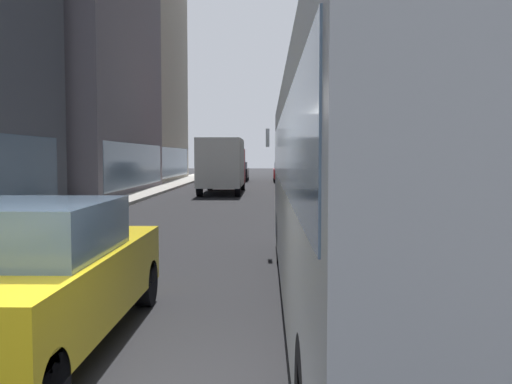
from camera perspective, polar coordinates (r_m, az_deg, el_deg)
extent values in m
plane|color=#232326|center=(39.39, -0.83, 0.55)|extent=(120.00, 120.00, 0.00)
cube|color=#ADA89E|center=(39.99, -9.02, 0.66)|extent=(2.40, 110.00, 0.15)
cube|color=#9E9991|center=(39.61, 7.44, 0.64)|extent=(2.40, 110.00, 0.15)
cube|color=slate|center=(32.71, -11.82, 2.66)|extent=(0.08, 13.51, 2.40)
cube|color=#B2A893|center=(50.84, -14.50, 14.92)|extent=(11.00, 15.35, 24.36)
cube|color=slate|center=(48.66, -8.07, 2.98)|extent=(0.08, 13.81, 2.40)
cube|color=slate|center=(30.49, 10.17, 2.61)|extent=(0.08, 21.59, 2.40)
cube|color=#4C515B|center=(54.75, 12.55, 12.93)|extent=(10.27, 18.42, 22.12)
cube|color=slate|center=(53.25, 6.99, 3.04)|extent=(0.08, 16.58, 2.40)
cube|color=#999EA3|center=(7.69, 12.11, 0.43)|extent=(2.55, 11.50, 2.75)
cube|color=slate|center=(7.68, 12.16, 4.12)|extent=(2.57, 11.04, 0.90)
cube|color=black|center=(13.41, 7.40, -3.03)|extent=(2.55, 0.16, 0.44)
cylinder|color=black|center=(11.20, 2.86, -4.56)|extent=(0.30, 1.00, 1.00)
cylinder|color=black|center=(11.49, 14.18, -4.46)|extent=(0.30, 1.00, 1.00)
cube|color=silver|center=(12.69, 1.17, 5.45)|extent=(0.08, 0.24, 0.40)
cube|color=black|center=(47.93, -1.92, 1.92)|extent=(1.89, 4.39, 0.75)
cube|color=slate|center=(47.69, -1.94, 2.69)|extent=(1.74, 1.98, 0.55)
cylinder|color=black|center=(49.77, -2.77, 1.55)|extent=(0.22, 0.64, 0.64)
cylinder|color=black|center=(49.68, -0.85, 1.55)|extent=(0.22, 0.64, 0.64)
cylinder|color=black|center=(46.22, -3.07, 1.39)|extent=(0.22, 0.64, 0.64)
cylinder|color=black|center=(46.13, -1.00, 1.39)|extent=(0.22, 0.64, 0.64)
cube|color=red|center=(46.42, 2.92, 1.86)|extent=(1.88, 4.17, 0.75)
cube|color=slate|center=(46.20, 2.93, 2.66)|extent=(1.73, 1.88, 0.55)
cylinder|color=black|center=(48.09, 1.87, 1.48)|extent=(0.22, 0.64, 0.64)
cylinder|color=black|center=(48.14, 3.85, 1.48)|extent=(0.22, 0.64, 0.64)
cylinder|color=black|center=(44.75, 1.92, 1.32)|extent=(0.22, 0.64, 0.64)
cylinder|color=black|center=(44.80, 4.05, 1.32)|extent=(0.22, 0.64, 0.64)
cube|color=#B7BABF|center=(34.90, 3.52, 1.29)|extent=(1.74, 4.03, 0.75)
cube|color=slate|center=(34.68, 3.54, 2.35)|extent=(1.60, 1.81, 0.55)
cylinder|color=black|center=(36.49, 2.22, 0.81)|extent=(0.22, 0.64, 0.64)
cylinder|color=black|center=(36.55, 4.60, 0.80)|extent=(0.22, 0.64, 0.64)
cylinder|color=black|center=(33.30, 2.33, 0.54)|extent=(0.22, 0.64, 0.64)
cylinder|color=black|center=(33.37, 4.93, 0.54)|extent=(0.22, 0.64, 0.64)
cube|color=yellow|center=(6.66, -21.55, -8.75)|extent=(1.89, 4.50, 0.75)
cube|color=slate|center=(6.35, -22.46, -3.41)|extent=(1.74, 2.02, 0.55)
cylinder|color=black|center=(8.70, -21.92, -8.40)|extent=(0.22, 0.64, 0.64)
cylinder|color=black|center=(8.20, -11.01, -8.93)|extent=(0.22, 0.64, 0.64)
cube|color=#A51919|center=(35.28, -3.01, 2.63)|extent=(2.30, 2.00, 2.10)
cube|color=silver|center=(31.54, -3.50, 2.97)|extent=(2.30, 5.50, 2.60)
cylinder|color=black|center=(35.40, -4.64, 0.92)|extent=(0.28, 0.90, 0.90)
cylinder|color=black|center=(35.26, -1.37, 0.92)|extent=(0.28, 0.90, 0.90)
cylinder|color=black|center=(29.94, -5.69, 0.43)|extent=(0.28, 0.90, 0.90)
cylinder|color=black|center=(29.77, -1.82, 0.43)|extent=(0.28, 0.90, 0.90)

